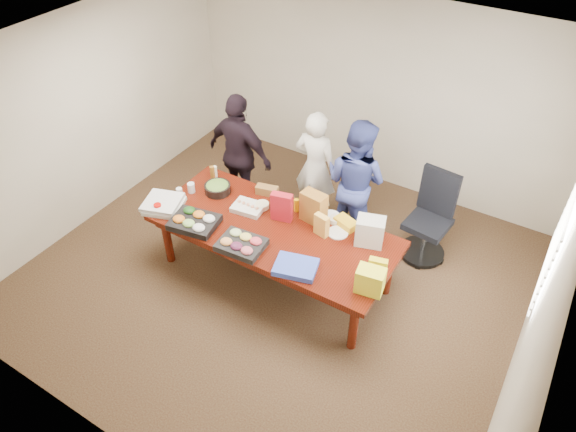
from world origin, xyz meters
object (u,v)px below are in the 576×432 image
Objects in this scene: office_chair at (428,221)px; salad_bowl at (218,188)px; conference_table at (274,253)px; person_center at (315,168)px; sheet_cake at (248,208)px; person_right at (356,182)px.

office_chair is 2.57m from salad_bowl.
office_chair is (1.39, 1.27, 0.18)m from conference_table.
conference_table is 1.31m from person_center.
sheet_cake is at bearing -9.94° from salad_bowl.
sheet_cake reaches higher than conference_table.
office_chair is 3.10× the size of sheet_cake.
conference_table is at bearing 77.42° from person_right.
office_chair is at bearing 179.92° from person_center.
person_right is (0.44, 1.17, 0.47)m from conference_table.
office_chair is 0.99m from person_right.
sheet_cake is 0.52m from salad_bowl.
person_center is 5.00× the size of salad_bowl.
sheet_cake is at bearing 163.49° from conference_table.
sheet_cake is at bearing 57.99° from person_right.
sheet_cake is (-0.88, -1.04, -0.06)m from person_right.
sheet_cake is (-0.29, -1.10, -0.02)m from person_center.
person_center is 4.48× the size of sheet_cake.
person_center is 0.95× the size of person_right.
person_center reaches higher than sheet_cake.
person_right reaches higher than salad_bowl.
conference_table is 1.06m from salad_bowl.
sheet_cake is (-0.44, 0.13, 0.41)m from conference_table.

